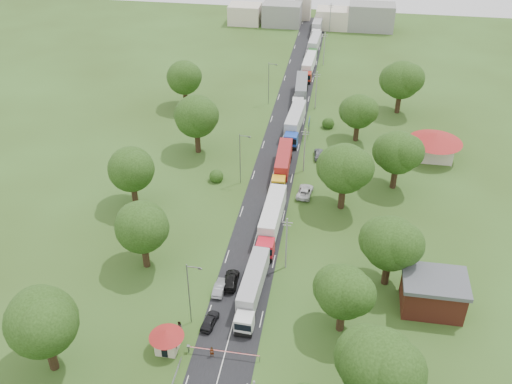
% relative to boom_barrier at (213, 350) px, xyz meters
% --- Properties ---
extents(ground, '(260.00, 260.00, 0.00)m').
position_rel_boom_barrier_xyz_m(ground, '(1.36, 25.00, -0.89)').
color(ground, '#2D4115').
rests_on(ground, ground).
extents(road, '(8.00, 200.00, 0.04)m').
position_rel_boom_barrier_xyz_m(road, '(1.36, 45.00, -0.89)').
color(road, black).
rests_on(road, ground).
extents(boom_barrier, '(9.22, 0.35, 1.18)m').
position_rel_boom_barrier_xyz_m(boom_barrier, '(0.00, 0.00, 0.00)').
color(boom_barrier, slate).
rests_on(boom_barrier, ground).
extents(guard_booth, '(4.40, 4.40, 3.45)m').
position_rel_boom_barrier_xyz_m(guard_booth, '(-5.84, -0.00, 1.27)').
color(guard_booth, beige).
rests_on(guard_booth, ground).
extents(info_sign, '(0.12, 3.10, 4.10)m').
position_rel_boom_barrier_xyz_m(info_sign, '(6.56, 60.00, 2.11)').
color(info_sign, slate).
rests_on(info_sign, ground).
extents(pole_1, '(1.60, 0.24, 9.00)m').
position_rel_boom_barrier_xyz_m(pole_1, '(6.86, 18.00, 3.79)').
color(pole_1, gray).
rests_on(pole_1, ground).
extents(pole_2, '(1.60, 0.24, 9.00)m').
position_rel_boom_barrier_xyz_m(pole_2, '(6.86, 46.00, 3.79)').
color(pole_2, gray).
rests_on(pole_2, ground).
extents(pole_3, '(1.60, 0.24, 9.00)m').
position_rel_boom_barrier_xyz_m(pole_3, '(6.86, 74.00, 3.79)').
color(pole_3, gray).
rests_on(pole_3, ground).
extents(pole_4, '(1.60, 0.24, 9.00)m').
position_rel_boom_barrier_xyz_m(pole_4, '(6.86, 102.00, 3.79)').
color(pole_4, gray).
rests_on(pole_4, ground).
extents(pole_5, '(1.60, 0.24, 9.00)m').
position_rel_boom_barrier_xyz_m(pole_5, '(6.86, 130.00, 3.79)').
color(pole_5, gray).
rests_on(pole_5, ground).
extents(lamp_0, '(2.03, 0.22, 10.00)m').
position_rel_boom_barrier_xyz_m(lamp_0, '(-3.99, 5.00, 4.66)').
color(lamp_0, slate).
rests_on(lamp_0, ground).
extents(lamp_1, '(2.03, 0.22, 10.00)m').
position_rel_boom_barrier_xyz_m(lamp_1, '(-3.99, 40.00, 4.66)').
color(lamp_1, slate).
rests_on(lamp_1, ground).
extents(lamp_2, '(2.03, 0.22, 10.00)m').
position_rel_boom_barrier_xyz_m(lamp_2, '(-3.99, 75.00, 4.66)').
color(lamp_2, slate).
rests_on(lamp_2, ground).
extents(tree_1, '(9.60, 9.60, 12.05)m').
position_rel_boom_barrier_xyz_m(tree_1, '(19.34, -4.83, 6.96)').
color(tree_1, '#382616').
rests_on(tree_1, ground).
extents(tree_2, '(8.00, 8.00, 10.10)m').
position_rel_boom_barrier_xyz_m(tree_2, '(15.35, 7.14, 5.70)').
color(tree_2, '#382616').
rests_on(tree_2, ground).
extents(tree_3, '(8.80, 8.80, 11.07)m').
position_rel_boom_barrier_xyz_m(tree_3, '(21.35, 17.16, 6.33)').
color(tree_3, '#382616').
rests_on(tree_3, ground).
extents(tree_4, '(9.60, 9.60, 12.05)m').
position_rel_boom_barrier_xyz_m(tree_4, '(14.34, 35.17, 6.96)').
color(tree_4, '#382616').
rests_on(tree_4, ground).
extents(tree_5, '(8.80, 8.80, 11.07)m').
position_rel_boom_barrier_xyz_m(tree_5, '(23.35, 43.16, 6.33)').
color(tree_5, '#382616').
rests_on(tree_5, ground).
extents(tree_6, '(8.00, 8.00, 10.10)m').
position_rel_boom_barrier_xyz_m(tree_6, '(16.35, 60.14, 5.70)').
color(tree_6, '#382616').
rests_on(tree_6, ground).
extents(tree_7, '(9.60, 9.60, 12.05)m').
position_rel_boom_barrier_xyz_m(tree_7, '(25.34, 75.17, 6.96)').
color(tree_7, '#382616').
rests_on(tree_7, ground).
extents(tree_9, '(9.60, 9.60, 12.05)m').
position_rel_boom_barrier_xyz_m(tree_9, '(-18.66, -4.83, 6.96)').
color(tree_9, '#382616').
rests_on(tree_9, ground).
extents(tree_10, '(8.80, 8.80, 11.07)m').
position_rel_boom_barrier_xyz_m(tree_10, '(-13.65, 15.16, 6.33)').
color(tree_10, '#382616').
rests_on(tree_10, ground).
extents(tree_11, '(8.80, 8.80, 11.07)m').
position_rel_boom_barrier_xyz_m(tree_11, '(-20.65, 30.16, 6.33)').
color(tree_11, '#382616').
rests_on(tree_11, ground).
extents(tree_12, '(9.60, 9.60, 12.05)m').
position_rel_boom_barrier_xyz_m(tree_12, '(-14.66, 50.17, 6.96)').
color(tree_12, '#382616').
rests_on(tree_12, ground).
extents(tree_13, '(8.80, 8.80, 11.07)m').
position_rel_boom_barrier_xyz_m(tree_13, '(-22.65, 70.16, 6.33)').
color(tree_13, '#382616').
rests_on(tree_13, ground).
extents(house_brick, '(8.60, 6.60, 5.20)m').
position_rel_boom_barrier_xyz_m(house_brick, '(27.36, 13.00, 1.76)').
color(house_brick, maroon).
rests_on(house_brick, ground).
extents(house_cream, '(10.08, 10.08, 5.80)m').
position_rel_boom_barrier_xyz_m(house_cream, '(31.36, 55.00, 2.75)').
color(house_cream, beige).
rests_on(house_cream, ground).
extents(distant_town, '(52.00, 8.00, 8.00)m').
position_rel_boom_barrier_xyz_m(distant_town, '(2.04, 135.00, 2.60)').
color(distant_town, gray).
rests_on(distant_town, ground).
extents(church, '(5.00, 5.00, 12.30)m').
position_rel_boom_barrier_xyz_m(church, '(-2.64, 143.00, 4.50)').
color(church, beige).
rests_on(church, ground).
extents(truck_0, '(2.89, 14.21, 3.93)m').
position_rel_boom_barrier_xyz_m(truck_0, '(3.10, 10.65, 1.19)').
color(truck_0, silver).
rests_on(truck_0, ground).
extents(truck_1, '(2.96, 15.62, 4.33)m').
position_rel_boom_barrier_xyz_m(truck_1, '(3.52, 26.55, 1.40)').
color(truck_1, red).
rests_on(truck_1, ground).
extents(truck_2, '(2.83, 14.32, 3.96)m').
position_rel_boom_barrier_xyz_m(truck_2, '(3.06, 44.53, 1.21)').
color(truck_2, gold).
rests_on(truck_2, ground).
extents(truck_3, '(3.40, 15.73, 4.34)m').
position_rel_boom_barrier_xyz_m(truck_3, '(3.43, 61.47, 1.41)').
color(truck_3, '#1C41AA').
rests_on(truck_3, ground).
extents(truck_4, '(3.37, 15.35, 4.24)m').
position_rel_boom_barrier_xyz_m(truck_4, '(3.04, 78.69, 1.36)').
color(truck_4, silver).
rests_on(truck_4, ground).
extents(truck_5, '(2.93, 14.42, 3.99)m').
position_rel_boom_barrier_xyz_m(truck_5, '(3.45, 95.00, 1.22)').
color(truck_5, maroon).
rests_on(truck_5, ground).
extents(truck_6, '(3.01, 14.46, 4.00)m').
position_rel_boom_barrier_xyz_m(truck_6, '(3.58, 112.01, 1.23)').
color(truck_6, '#276425').
rests_on(truck_6, ground).
extents(truck_7, '(2.94, 14.98, 4.15)m').
position_rel_boom_barrier_xyz_m(truck_7, '(3.21, 129.26, 1.31)').
color(truck_7, silver).
rests_on(truck_7, ground).
extents(car_lane_front, '(2.11, 4.13, 1.35)m').
position_rel_boom_barrier_xyz_m(car_lane_front, '(-1.62, 5.00, -0.22)').
color(car_lane_front, black).
rests_on(car_lane_front, ground).
extents(car_lane_mid, '(1.57, 4.18, 1.36)m').
position_rel_boom_barrier_xyz_m(car_lane_mid, '(-1.64, 11.43, -0.21)').
color(car_lane_mid, gray).
rests_on(car_lane_mid, ground).
extents(car_lane_rear, '(2.18, 4.97, 1.42)m').
position_rel_boom_barrier_xyz_m(car_lane_rear, '(-0.41, 13.19, -0.18)').
color(car_lane_rear, black).
rests_on(car_lane_rear, ground).
extents(car_verge_near, '(2.94, 5.52, 1.47)m').
position_rel_boom_barrier_xyz_m(car_verge_near, '(7.88, 37.88, -0.15)').
color(car_verge_near, silver).
rests_on(car_verge_near, ground).
extents(car_verge_far, '(2.28, 4.71, 1.55)m').
position_rel_boom_barrier_xyz_m(car_verge_far, '(9.36, 51.65, -0.12)').
color(car_verge_far, slate).
rests_on(car_verge_far, ground).
extents(pedestrian_near, '(0.61, 0.44, 1.57)m').
position_rel_boom_barrier_xyz_m(pedestrian_near, '(-0.10, -0.21, -0.11)').
color(pedestrian_near, gray).
rests_on(pedestrian_near, ground).
extents(pedestrian_booth, '(1.09, 1.12, 1.82)m').
position_rel_boom_barrier_xyz_m(pedestrian_booth, '(-5.14, 3.00, 0.02)').
color(pedestrian_booth, gray).
rests_on(pedestrian_booth, ground).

